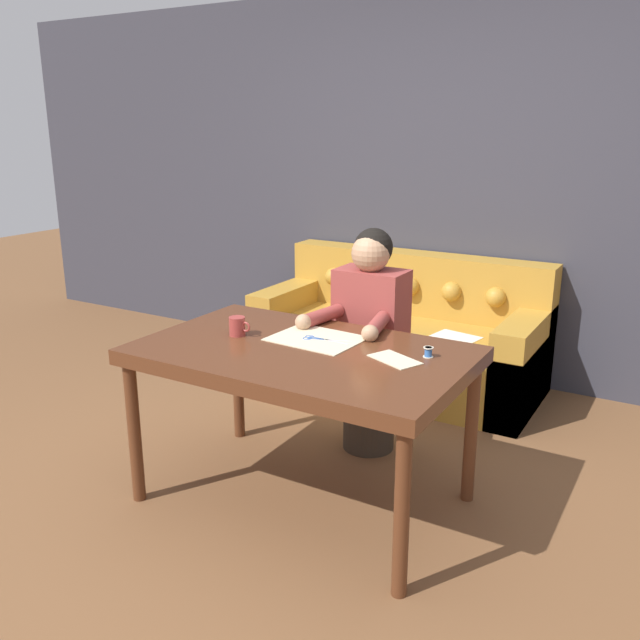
# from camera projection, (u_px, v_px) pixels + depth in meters

# --- Properties ---
(ground_plane) EXTENTS (16.00, 16.00, 0.00)m
(ground_plane) POSITION_uv_depth(u_px,v_px,m) (289.00, 493.00, 3.28)
(ground_plane) COLOR brown
(wall_back) EXTENTS (8.00, 0.06, 2.60)m
(wall_back) POSITION_uv_depth(u_px,v_px,m) (450.00, 188.00, 4.60)
(wall_back) COLOR #383842
(wall_back) RESTS_ON ground_plane
(dining_table) EXTENTS (1.47, 0.91, 0.76)m
(dining_table) POSITION_uv_depth(u_px,v_px,m) (302.00, 363.00, 3.04)
(dining_table) COLOR #562D19
(dining_table) RESTS_ON ground_plane
(couch) EXTENTS (1.88, 0.85, 0.86)m
(couch) POSITION_uv_depth(u_px,v_px,m) (400.00, 339.00, 4.60)
(couch) COLOR #B7842D
(couch) RESTS_ON ground_plane
(person) EXTENTS (0.44, 0.57, 1.21)m
(person) POSITION_uv_depth(u_px,v_px,m) (369.00, 343.00, 3.57)
(person) COLOR #33281E
(person) RESTS_ON ground_plane
(pattern_paper_main) EXTENTS (0.43, 0.35, 0.00)m
(pattern_paper_main) POSITION_uv_depth(u_px,v_px,m) (316.00, 339.00, 3.15)
(pattern_paper_main) COLOR beige
(pattern_paper_main) RESTS_ON dining_table
(pattern_paper_offcut) EXTENTS (0.25, 0.21, 0.00)m
(pattern_paper_offcut) POSITION_uv_depth(u_px,v_px,m) (395.00, 359.00, 2.87)
(pattern_paper_offcut) COLOR beige
(pattern_paper_offcut) RESTS_ON dining_table
(scissors) EXTENTS (0.23, 0.10, 0.01)m
(scissors) POSITION_uv_depth(u_px,v_px,m) (319.00, 339.00, 3.14)
(scissors) COLOR silver
(scissors) RESTS_ON dining_table
(mug) EXTENTS (0.11, 0.08, 0.09)m
(mug) POSITION_uv_depth(u_px,v_px,m) (238.00, 326.00, 3.19)
(mug) COLOR #9E3833
(mug) RESTS_ON dining_table
(thread_spool) EXTENTS (0.04, 0.04, 0.05)m
(thread_spool) POSITION_uv_depth(u_px,v_px,m) (428.00, 352.00, 2.90)
(thread_spool) COLOR #3366B2
(thread_spool) RESTS_ON dining_table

